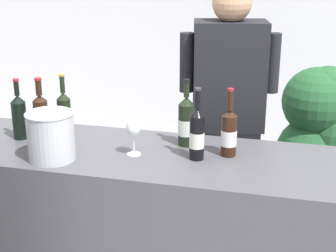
{
  "coord_description": "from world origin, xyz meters",
  "views": [
    {
      "loc": [
        0.7,
        -2.22,
        1.88
      ],
      "look_at": [
        0.13,
        0.0,
        1.1
      ],
      "focal_mm": 54.19,
      "sensor_mm": 36.0,
      "label": 1
    }
  ],
  "objects_px": {
    "wine_bottle_0": "(197,134)",
    "wine_bottle_5": "(19,116)",
    "wine_bottle_2": "(41,118)",
    "wine_bottle_1": "(186,122)",
    "person_server": "(227,135)",
    "wine_bottle_3": "(64,112)",
    "ice_bucket": "(51,136)",
    "potted_shrub": "(323,135)",
    "wine_glass": "(133,129)",
    "wine_bottle_4": "(229,133)"
  },
  "relations": [
    {
      "from": "wine_bottle_2",
      "to": "wine_bottle_3",
      "type": "relative_size",
      "value": 1.04
    },
    {
      "from": "wine_bottle_5",
      "to": "wine_bottle_2",
      "type": "bearing_deg",
      "value": -3.51
    },
    {
      "from": "wine_bottle_5",
      "to": "potted_shrub",
      "type": "height_order",
      "value": "wine_bottle_5"
    },
    {
      "from": "wine_bottle_0",
      "to": "wine_bottle_5",
      "type": "relative_size",
      "value": 1.08
    },
    {
      "from": "wine_bottle_4",
      "to": "ice_bucket",
      "type": "bearing_deg",
      "value": -162.57
    },
    {
      "from": "wine_bottle_0",
      "to": "wine_bottle_3",
      "type": "distance_m",
      "value": 0.8
    },
    {
      "from": "wine_bottle_5",
      "to": "wine_glass",
      "type": "relative_size",
      "value": 1.73
    },
    {
      "from": "wine_bottle_3",
      "to": "wine_glass",
      "type": "bearing_deg",
      "value": -25.82
    },
    {
      "from": "potted_shrub",
      "to": "wine_bottle_1",
      "type": "bearing_deg",
      "value": -128.65
    },
    {
      "from": "wine_bottle_2",
      "to": "wine_bottle_4",
      "type": "height_order",
      "value": "wine_bottle_2"
    },
    {
      "from": "wine_bottle_0",
      "to": "wine_bottle_2",
      "type": "xyz_separation_m",
      "value": [
        -0.83,
        0.04,
        0.0
      ]
    },
    {
      "from": "wine_bottle_0",
      "to": "wine_bottle_4",
      "type": "bearing_deg",
      "value": 30.13
    },
    {
      "from": "wine_bottle_4",
      "to": "ice_bucket",
      "type": "xyz_separation_m",
      "value": [
        -0.81,
        -0.25,
        0.0
      ]
    },
    {
      "from": "wine_bottle_3",
      "to": "wine_bottle_5",
      "type": "height_order",
      "value": "wine_bottle_3"
    },
    {
      "from": "wine_bottle_0",
      "to": "wine_bottle_2",
      "type": "height_order",
      "value": "wine_bottle_0"
    },
    {
      "from": "wine_bottle_5",
      "to": "person_server",
      "type": "bearing_deg",
      "value": 28.8
    },
    {
      "from": "wine_bottle_0",
      "to": "person_server",
      "type": "distance_m",
      "value": 0.65
    },
    {
      "from": "potted_shrub",
      "to": "wine_glass",
      "type": "bearing_deg",
      "value": -130.65
    },
    {
      "from": "wine_bottle_0",
      "to": "ice_bucket",
      "type": "distance_m",
      "value": 0.69
    },
    {
      "from": "wine_bottle_1",
      "to": "wine_bottle_3",
      "type": "xyz_separation_m",
      "value": [
        -0.69,
        0.04,
        -0.01
      ]
    },
    {
      "from": "wine_bottle_2",
      "to": "ice_bucket",
      "type": "bearing_deg",
      "value": -53.0
    },
    {
      "from": "wine_bottle_4",
      "to": "potted_shrub",
      "type": "xyz_separation_m",
      "value": [
        0.5,
        1.0,
        -0.32
      ]
    },
    {
      "from": "wine_bottle_3",
      "to": "wine_bottle_0",
      "type": "bearing_deg",
      "value": -14.7
    },
    {
      "from": "wine_bottle_0",
      "to": "wine_bottle_5",
      "type": "bearing_deg",
      "value": 177.01
    },
    {
      "from": "wine_bottle_0",
      "to": "wine_bottle_5",
      "type": "height_order",
      "value": "wine_bottle_0"
    },
    {
      "from": "wine_bottle_1",
      "to": "potted_shrub",
      "type": "xyz_separation_m",
      "value": [
        0.73,
        0.91,
        -0.33
      ]
    },
    {
      "from": "wine_bottle_0",
      "to": "potted_shrub",
      "type": "relative_size",
      "value": 0.29
    },
    {
      "from": "person_server",
      "to": "wine_bottle_0",
      "type": "bearing_deg",
      "value": -95.95
    },
    {
      "from": "wine_bottle_2",
      "to": "wine_bottle_3",
      "type": "bearing_deg",
      "value": 71.98
    },
    {
      "from": "person_server",
      "to": "potted_shrub",
      "type": "height_order",
      "value": "person_server"
    },
    {
      "from": "wine_bottle_2",
      "to": "wine_bottle_3",
      "type": "height_order",
      "value": "wine_bottle_2"
    },
    {
      "from": "wine_bottle_0",
      "to": "wine_bottle_3",
      "type": "relative_size",
      "value": 1.08
    },
    {
      "from": "wine_bottle_2",
      "to": "wine_glass",
      "type": "height_order",
      "value": "wine_bottle_2"
    },
    {
      "from": "wine_bottle_1",
      "to": "wine_glass",
      "type": "relative_size",
      "value": 1.85
    },
    {
      "from": "wine_bottle_4",
      "to": "person_server",
      "type": "relative_size",
      "value": 0.19
    },
    {
      "from": "wine_bottle_1",
      "to": "wine_bottle_2",
      "type": "xyz_separation_m",
      "value": [
        -0.74,
        -0.13,
        0.0
      ]
    },
    {
      "from": "wine_bottle_0",
      "to": "wine_bottle_5",
      "type": "xyz_separation_m",
      "value": [
        -0.96,
        0.05,
        -0.0
      ]
    },
    {
      "from": "wine_bottle_0",
      "to": "person_server",
      "type": "xyz_separation_m",
      "value": [
        0.06,
        0.61,
        -0.22
      ]
    },
    {
      "from": "wine_bottle_3",
      "to": "ice_bucket",
      "type": "distance_m",
      "value": 0.39
    },
    {
      "from": "wine_bottle_1",
      "to": "wine_bottle_3",
      "type": "height_order",
      "value": "wine_bottle_1"
    },
    {
      "from": "wine_bottle_0",
      "to": "wine_bottle_2",
      "type": "relative_size",
      "value": 1.04
    },
    {
      "from": "wine_bottle_1",
      "to": "wine_bottle_2",
      "type": "distance_m",
      "value": 0.75
    },
    {
      "from": "wine_bottle_1",
      "to": "wine_bottle_2",
      "type": "relative_size",
      "value": 1.02
    },
    {
      "from": "ice_bucket",
      "to": "potted_shrub",
      "type": "xyz_separation_m",
      "value": [
        1.31,
        1.25,
        -0.32
      ]
    },
    {
      "from": "wine_bottle_4",
      "to": "potted_shrub",
      "type": "height_order",
      "value": "wine_bottle_4"
    },
    {
      "from": "person_server",
      "to": "potted_shrub",
      "type": "relative_size",
      "value": 1.44
    },
    {
      "from": "wine_bottle_4",
      "to": "wine_bottle_5",
      "type": "relative_size",
      "value": 1.04
    },
    {
      "from": "wine_bottle_2",
      "to": "person_server",
      "type": "height_order",
      "value": "person_server"
    },
    {
      "from": "wine_bottle_1",
      "to": "person_server",
      "type": "bearing_deg",
      "value": 71.11
    },
    {
      "from": "wine_bottle_0",
      "to": "wine_bottle_5",
      "type": "distance_m",
      "value": 0.96
    }
  ]
}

